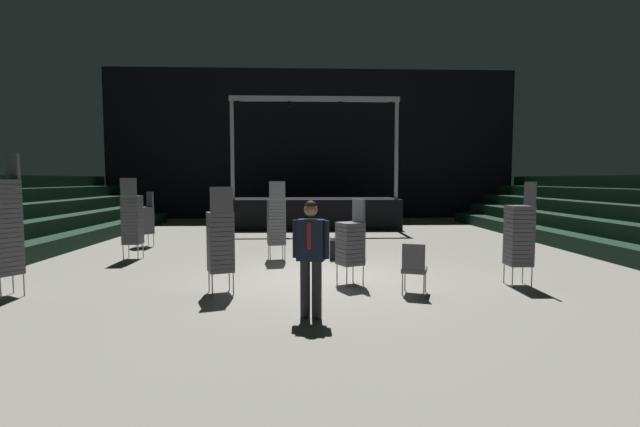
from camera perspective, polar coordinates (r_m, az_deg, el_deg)
ground_plane at (r=9.84m, az=0.83°, el=-8.28°), size 22.00×30.00×0.10m
arena_end_wall at (r=24.67m, az=-1.04°, el=8.73°), size 22.00×0.30×8.00m
stage_riser at (r=20.00m, az=-0.75°, el=0.31°), size 7.23×3.29×5.47m
man_with_tie at (r=6.78m, az=-1.17°, el=-4.84°), size 0.57×0.32×1.78m
chair_stack_front_left at (r=8.99m, az=3.90°, el=-3.60°), size 0.59×0.59×1.71m
chair_stack_front_right at (r=15.09m, az=-21.29°, el=-0.68°), size 0.62×0.62×1.71m
chair_stack_mid_left at (r=8.46m, az=-12.48°, el=-3.33°), size 0.56×0.56×1.96m
chair_stack_mid_right at (r=12.80m, az=-22.66°, el=-0.62°), size 0.44×0.44×2.14m
chair_stack_mid_centre at (r=9.70m, az=23.91°, el=-2.38°), size 0.45×0.45×2.05m
chair_stack_rear_left at (r=9.74m, az=-35.08°, el=-1.27°), size 0.61×0.61×2.56m
chair_stack_rear_right at (r=11.76m, az=-5.54°, el=-0.92°), size 0.52×0.52×2.05m
equipment_road_case at (r=11.97m, az=3.49°, el=-4.53°), size 0.97×0.71×0.52m
loose_chair_near_man at (r=8.41m, az=11.81°, el=-6.47°), size 0.56×0.56×0.95m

